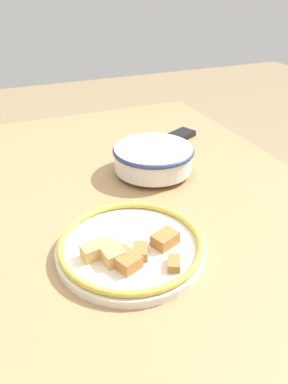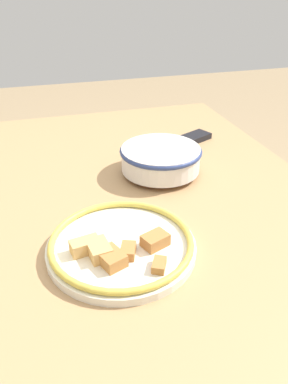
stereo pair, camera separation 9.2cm
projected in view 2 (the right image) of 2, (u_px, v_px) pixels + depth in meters
ground_plane at (125, 362)px, 1.35m from camera, size 8.00×8.00×0.00m
dining_table at (119, 216)px, 1.03m from camera, size 1.34×1.09×0.71m
noodle_bowl at (161, 159)px, 1.07m from camera, size 0.23×0.23×0.08m
food_plate at (121, 245)px, 0.78m from camera, size 0.31×0.31×0.05m
tv_remote at (187, 140)px, 1.28m from camera, size 0.14×0.20×0.02m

